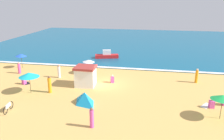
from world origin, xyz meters
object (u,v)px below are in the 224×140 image
Objects in this scene: lifeguard_cabana at (86,76)px; beachgoer_8 at (212,104)px; beachgoer_2 at (19,68)px; beachgoer_4 at (59,71)px; beachgoer_5 at (24,81)px; beach_umbrella_2 at (21,55)px; beach_umbrella_4 at (29,75)px; beach_umbrella_3 at (89,61)px; beachgoer_1 at (92,118)px; beachgoer_7 at (112,79)px; beach_umbrella_1 at (223,97)px; beachgoer_0 at (197,76)px; small_boat_0 at (107,55)px; beach_tent at (85,98)px; parked_bicycle at (8,107)px; beachgoer_3 at (50,85)px.

lifeguard_cabana is 2.48× the size of beachgoer_8.
beachgoer_4 is (6.08, -0.67, 0.07)m from beachgoer_2.
beach_umbrella_2 is at bearing 122.55° from beachgoer_5.
beachgoer_8 is (13.35, -3.43, -0.79)m from lifeguard_cabana.
beach_umbrella_3 is at bearing 59.49° from beach_umbrella_4.
beach_umbrella_2 is at bearing 160.79° from beachgoer_8.
beachgoer_8 is at bearing -17.46° from beachgoer_4.
beachgoer_4 is (-7.36, 10.89, 0.02)m from beachgoer_1.
beachgoer_7 is at bearing -5.38° from beachgoer_2.
beachgoer_1 is at bearing -162.19° from beach_umbrella_1.
beachgoer_0 reaches higher than beachgoer_4.
beachgoer_0 is at bearing -4.22° from beach_umbrella_2.
beachgoer_4 reaches higher than beachgoer_1.
small_boat_0 is at bearing 69.29° from beachgoer_4.
beachgoer_0 is 1.04× the size of beachgoer_1.
beachgoer_4 is (-17.26, -1.27, -0.01)m from beachgoer_0.
beach_umbrella_4 is 19.51m from beachgoer_0.
beachgoer_1 is 10.33m from beachgoer_7.
beach_umbrella_1 is at bearing 17.81° from beachgoer_1.
beach_umbrella_3 reaches higher than beachgoer_1.
beach_umbrella_1 reaches higher than beach_tent.
beach_tent is 1.47× the size of parked_bicycle.
beach_umbrella_1 is at bearing -18.93° from beachgoer_2.
beachgoer_0 is at bearing 92.62° from beachgoer_8.
beachgoer_5 is (-21.06, 4.51, -1.54)m from beach_umbrella_1.
beach_umbrella_4 is 9.62m from beachgoer_7.
beach_umbrella_4 is at bearing -101.55° from beachgoer_4.
beach_umbrella_4 is at bearing -107.81° from small_boat_0.
parked_bicycle is 1.12× the size of beachgoer_2.
beachgoer_8 is (10.21, 5.36, -0.41)m from beachgoer_1.
beachgoer_1 reaches higher than beachgoer_5.
lifeguard_cabana is 1.08× the size of beach_umbrella_2.
beach_tent is (2.14, -9.06, -1.21)m from beach_umbrella_3.
beachgoer_3 is at bearing 170.94° from beach_umbrella_1.
beachgoer_4 is 4.43m from beachgoer_5.
beach_umbrella_1 is 18.91m from parked_bicycle.
lifeguard_cabana is 4.51m from beach_umbrella_3.
beachgoer_7 is (14.25, -3.64, -1.52)m from beach_umbrella_2.
beach_tent is 13.79m from beachgoer_2.
beach_tent is at bearing -12.84° from beach_umbrella_4.
beach_umbrella_4 is 6.93m from beach_tent.
beach_umbrella_4 is 1.14× the size of beach_tent.
parked_bicycle is at bearing -109.77° from beach_umbrella_3.
beach_tent is at bearing -23.15° from beachgoer_3.
beach_umbrella_1 is at bearing -23.02° from beach_umbrella_2.
beachgoer_0 is at bearing -36.03° from small_boat_0.
beachgoer_5 is at bearing -57.45° from beach_umbrella_2.
beach_umbrella_1 reaches higher than beachgoer_2.
beachgoer_4 is (-0.97, 4.84, -0.07)m from beachgoer_3.
beachgoer_2 is at bearing -178.53° from beachgoer_0.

